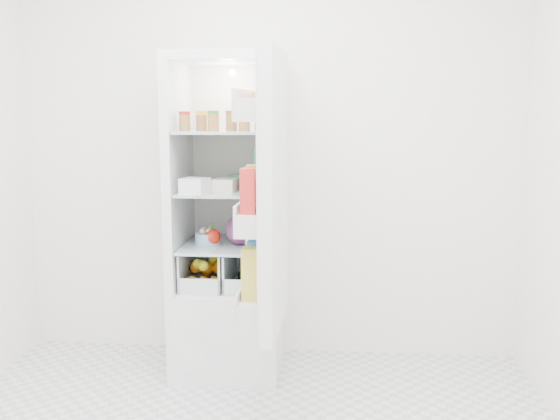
# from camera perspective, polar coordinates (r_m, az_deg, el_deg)

# --- Properties ---
(room_walls) EXTENTS (3.02, 3.02, 2.61)m
(room_walls) POSITION_cam_1_polar(r_m,az_deg,el_deg) (2.27, -5.21, 11.38)
(room_walls) COLOR white
(room_walls) RESTS_ON ground
(refrigerator) EXTENTS (0.60, 0.60, 1.80)m
(refrigerator) POSITION_cam_1_polar(r_m,az_deg,el_deg) (3.63, -4.60, -4.13)
(refrigerator) COLOR silver
(refrigerator) RESTS_ON ground
(shelf_low) EXTENTS (0.49, 0.53, 0.01)m
(shelf_low) POSITION_cam_1_polar(r_m,az_deg,el_deg) (3.56, -4.78, -3.19)
(shelf_low) COLOR #AABFC8
(shelf_low) RESTS_ON refrigerator
(shelf_mid) EXTENTS (0.49, 0.53, 0.02)m
(shelf_mid) POSITION_cam_1_polar(r_m,az_deg,el_deg) (3.50, -4.85, 1.77)
(shelf_mid) COLOR #AABFC8
(shelf_mid) RESTS_ON refrigerator
(shelf_top) EXTENTS (0.49, 0.53, 0.02)m
(shelf_top) POSITION_cam_1_polar(r_m,az_deg,el_deg) (3.47, -4.92, 7.17)
(shelf_top) COLOR #AABFC8
(shelf_top) RESTS_ON refrigerator
(crisper_left) EXTENTS (0.23, 0.46, 0.22)m
(crisper_left) POSITION_cam_1_polar(r_m,az_deg,el_deg) (3.61, -6.68, -5.16)
(crisper_left) COLOR silver
(crisper_left) RESTS_ON refrigerator
(crisper_right) EXTENTS (0.23, 0.46, 0.22)m
(crisper_right) POSITION_cam_1_polar(r_m,az_deg,el_deg) (3.57, -2.81, -5.27)
(crisper_right) COLOR silver
(crisper_right) RESTS_ON refrigerator
(condiment_jars) EXTENTS (0.46, 0.34, 0.08)m
(condiment_jars) POSITION_cam_1_polar(r_m,az_deg,el_deg) (3.42, -5.27, 7.97)
(condiment_jars) COLOR #B21919
(condiment_jars) RESTS_ON shelf_top
(squeeze_bottle) EXTENTS (0.06, 0.06, 0.18)m
(squeeze_bottle) POSITION_cam_1_polar(r_m,az_deg,el_deg) (3.48, -1.33, 8.82)
(squeeze_bottle) COLOR white
(squeeze_bottle) RESTS_ON shelf_top
(tub_white) EXTENTS (0.16, 0.16, 0.08)m
(tub_white) POSITION_cam_1_polar(r_m,az_deg,el_deg) (3.33, -7.79, 2.19)
(tub_white) COLOR white
(tub_white) RESTS_ON shelf_mid
(tub_cream) EXTENTS (0.13, 0.13, 0.07)m
(tub_cream) POSITION_cam_1_polar(r_m,az_deg,el_deg) (3.41, -5.04, 2.27)
(tub_cream) COLOR silver
(tub_cream) RESTS_ON shelf_mid
(tin_red) EXTENTS (0.13, 0.13, 0.07)m
(tin_red) POSITION_cam_1_polar(r_m,az_deg,el_deg) (3.38, -2.78, 2.23)
(tin_red) COLOR red
(tin_red) RESTS_ON shelf_mid
(foil_tray) EXTENTS (0.19, 0.16, 0.04)m
(foil_tray) POSITION_cam_1_polar(r_m,az_deg,el_deg) (3.54, -6.01, 2.29)
(foil_tray) COLOR silver
(foil_tray) RESTS_ON shelf_mid
(tub_green) EXTENTS (0.15, 0.17, 0.08)m
(tub_green) POSITION_cam_1_polar(r_m,az_deg,el_deg) (3.53, -3.40, 2.64)
(tub_green) COLOR #3C8654
(tub_green) RESTS_ON shelf_mid
(red_cabbage) EXTENTS (0.17, 0.17, 0.17)m
(red_cabbage) POSITION_cam_1_polar(r_m,az_deg,el_deg) (3.51, -3.64, -1.80)
(red_cabbage) COLOR #4D1D56
(red_cabbage) RESTS_ON shelf_low
(bell_pepper) EXTENTS (0.10, 0.10, 0.10)m
(bell_pepper) POSITION_cam_1_polar(r_m,az_deg,el_deg) (3.50, -6.24, -2.47)
(bell_pepper) COLOR red
(bell_pepper) RESTS_ON shelf_low
(mushroom_bowl) EXTENTS (0.18, 0.18, 0.07)m
(mushroom_bowl) POSITION_cam_1_polar(r_m,az_deg,el_deg) (3.54, -6.61, -2.60)
(mushroom_bowl) COLOR #91BED9
(mushroom_bowl) RESTS_ON shelf_low
(salad_bag) EXTENTS (0.11, 0.11, 0.11)m
(salad_bag) POSITION_cam_1_polar(r_m,az_deg,el_deg) (3.31, -2.26, -2.98)
(salad_bag) COLOR #AABD8D
(salad_bag) RESTS_ON shelf_low
(citrus_pile) EXTENTS (0.20, 0.31, 0.16)m
(citrus_pile) POSITION_cam_1_polar(r_m,az_deg,el_deg) (3.58, -6.85, -5.64)
(citrus_pile) COLOR orange
(citrus_pile) RESTS_ON refrigerator
(veg_pile) EXTENTS (0.16, 0.30, 0.10)m
(veg_pile) POSITION_cam_1_polar(r_m,az_deg,el_deg) (3.58, -2.72, -6.01)
(veg_pile) COLOR #26531B
(veg_pile) RESTS_ON refrigerator
(fridge_door) EXTENTS (0.19, 0.60, 1.30)m
(fridge_door) POSITION_cam_1_polar(r_m,az_deg,el_deg) (2.89, -1.11, 1.05)
(fridge_door) COLOR silver
(fridge_door) RESTS_ON refrigerator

